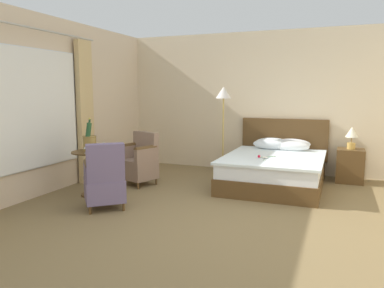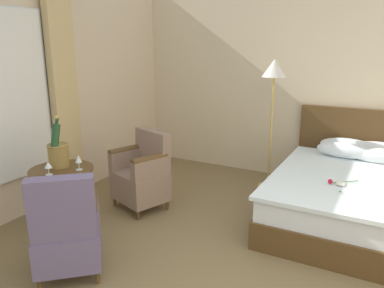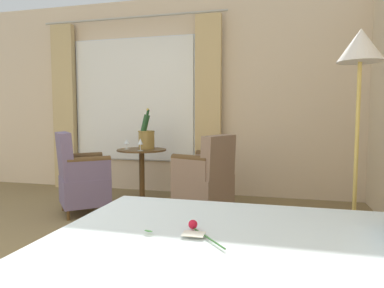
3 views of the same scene
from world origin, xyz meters
name	(u,v)px [view 2 (image 2 of 3)]	position (x,y,z in m)	size (l,w,h in m)	color
wall_headboard_side	(355,83)	(0.00, 3.31, 1.42)	(6.42, 0.12, 2.85)	beige
bed	(354,193)	(0.21, 2.18, 0.31)	(1.68, 2.22, 1.11)	brown
floor_lamp_brass	(274,83)	(-0.91, 2.66, 1.44)	(0.31, 0.31, 1.74)	#D0AE52
side_table_round	(64,194)	(-2.39, 0.42, 0.43)	(0.63, 0.63, 0.71)	brown
champagne_bucket	(58,152)	(-2.45, 0.46, 0.87)	(0.22, 0.22, 0.53)	olive
wine_glass_near_bucket	(48,166)	(-2.34, 0.23, 0.81)	(0.07, 0.07, 0.13)	white
wine_glass_near_edge	(78,160)	(-2.20, 0.48, 0.82)	(0.07, 0.07, 0.15)	white
armchair_by_window	(142,174)	(-2.06, 1.34, 0.42)	(0.73, 0.68, 0.93)	brown
armchair_facing_bed	(67,231)	(-1.80, -0.11, 0.42)	(0.75, 0.75, 0.96)	brown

